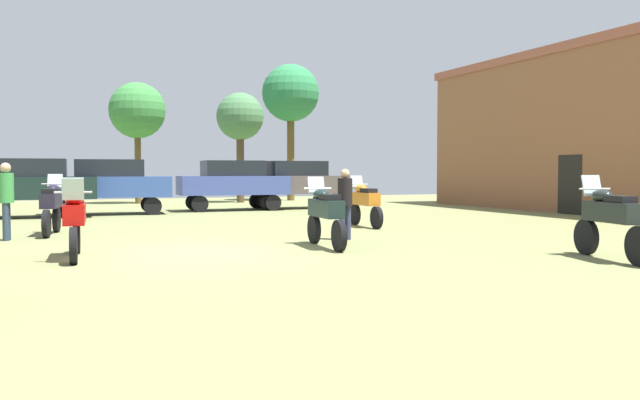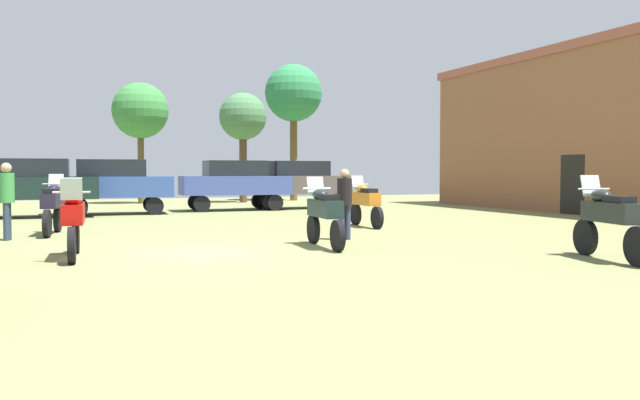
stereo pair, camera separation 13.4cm
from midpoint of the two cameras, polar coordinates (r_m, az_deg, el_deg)
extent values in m
cube|color=olive|center=(13.12, -10.45, -4.53)|extent=(44.00, 52.00, 0.02)
cube|color=black|center=(25.90, 21.05, 1.22)|extent=(0.08, 1.20, 2.20)
cylinder|color=black|center=(14.57, -0.32, -2.50)|extent=(0.16, 0.64, 0.63)
cylinder|color=black|center=(13.04, 1.82, -3.10)|extent=(0.16, 0.64, 0.63)
cube|color=#1A2A28|center=(13.77, 0.69, -0.72)|extent=(0.45, 1.40, 0.36)
ellipsoid|color=#1A2A28|center=(14.05, 0.29, 0.48)|extent=(0.35, 0.50, 0.24)
cube|color=black|center=(13.53, 1.01, 0.23)|extent=(0.34, 0.58, 0.12)
cube|color=silver|center=(14.37, -0.13, 1.25)|extent=(0.37, 0.18, 0.39)
cylinder|color=#B7B7BC|center=(14.28, -0.01, 1.00)|extent=(0.62, 0.08, 0.04)
cylinder|color=black|center=(13.56, 22.10, -2.97)|extent=(0.26, 0.69, 0.68)
cylinder|color=black|center=(12.24, 25.98, -3.61)|extent=(0.26, 0.69, 0.68)
cube|color=black|center=(12.85, 23.99, -0.97)|extent=(0.64, 1.39, 0.36)
ellipsoid|color=black|center=(13.09, 23.28, 0.33)|extent=(0.41, 0.54, 0.24)
cube|color=black|center=(12.64, 24.59, 0.05)|extent=(0.41, 0.61, 0.12)
cube|color=silver|center=(13.37, 22.52, 1.15)|extent=(0.38, 0.22, 0.39)
cylinder|color=#B7B7BC|center=(13.29, 22.74, 0.88)|extent=(0.61, 0.17, 0.04)
cylinder|color=black|center=(18.50, -21.43, -1.54)|extent=(0.22, 0.69, 0.68)
cylinder|color=black|center=(17.01, -22.21, -1.89)|extent=(0.22, 0.69, 0.68)
cube|color=black|center=(17.72, -21.83, -0.04)|extent=(0.55, 1.32, 0.36)
ellipsoid|color=black|center=(18.00, -21.70, 0.89)|extent=(0.39, 0.52, 0.24)
cube|color=black|center=(17.49, -21.96, 0.72)|extent=(0.38, 0.60, 0.12)
cube|color=silver|center=(18.31, -21.55, 1.48)|extent=(0.38, 0.21, 0.39)
cylinder|color=#B7B7BC|center=(18.22, -21.59, 1.29)|extent=(0.62, 0.13, 0.04)
cylinder|color=black|center=(19.59, 3.27, -1.24)|extent=(0.14, 0.62, 0.62)
cylinder|color=black|center=(18.22, 5.14, -1.53)|extent=(0.14, 0.62, 0.62)
cube|color=orange|center=(18.88, 4.18, 0.10)|extent=(0.40, 1.29, 0.36)
ellipsoid|color=orange|center=(19.13, 3.83, 0.98)|extent=(0.33, 0.49, 0.24)
cube|color=black|center=(18.66, 4.46, 0.81)|extent=(0.32, 0.57, 0.12)
cube|color=silver|center=(19.42, 3.45, 1.53)|extent=(0.36, 0.16, 0.39)
cylinder|color=#B7B7BC|center=(19.33, 3.56, 1.35)|extent=(0.62, 0.05, 0.04)
cylinder|color=black|center=(12.08, -20.27, -3.68)|extent=(0.16, 0.65, 0.64)
cylinder|color=black|center=(13.65, -19.99, -2.98)|extent=(0.16, 0.65, 0.64)
cube|color=#AF0F0B|center=(12.82, -20.15, -1.08)|extent=(0.45, 1.37, 0.36)
ellipsoid|color=#AF0F0B|center=(12.51, -20.23, 0.11)|extent=(0.35, 0.50, 0.24)
cube|color=black|center=(13.05, -20.13, 0.03)|extent=(0.34, 0.58, 0.12)
cube|color=silver|center=(12.17, -20.31, 0.90)|extent=(0.37, 0.18, 0.39)
cylinder|color=#B7B7BC|center=(12.27, -20.28, 0.63)|extent=(0.62, 0.08, 0.04)
cylinder|color=black|center=(23.74, -19.94, -0.70)|extent=(0.65, 0.25, 0.64)
cylinder|color=black|center=(25.18, -19.89, -0.52)|extent=(0.65, 0.25, 0.64)
cube|color=black|center=(24.50, -23.36, 0.97)|extent=(4.37, 1.99, 0.75)
cube|color=black|center=(24.49, -23.39, 2.56)|extent=(2.43, 1.69, 0.61)
cylinder|color=black|center=(26.75, -4.17, -0.21)|extent=(0.65, 0.24, 0.64)
cylinder|color=black|center=(28.12, -5.12, -0.08)|extent=(0.65, 0.24, 0.64)
cylinder|color=black|center=(27.84, 1.54, -0.09)|extent=(0.65, 0.24, 0.64)
cylinder|color=black|center=(29.15, 0.36, 0.02)|extent=(0.65, 0.24, 0.64)
cube|color=#534949|center=(27.91, -1.81, 1.34)|extent=(4.35, 1.91, 0.75)
cube|color=black|center=(27.90, -1.81, 2.73)|extent=(2.41, 1.65, 0.61)
cylinder|color=black|center=(24.64, -20.67, -0.60)|extent=(0.65, 0.25, 0.64)
cylinder|color=black|center=(26.08, -20.55, -0.43)|extent=(0.65, 0.25, 0.64)
cylinder|color=black|center=(24.70, -13.88, -0.50)|extent=(0.65, 0.25, 0.64)
cylinder|color=black|center=(26.13, -14.13, -0.34)|extent=(0.65, 0.25, 0.64)
cube|color=#314E97|center=(25.32, -17.33, 1.10)|extent=(4.39, 2.03, 0.75)
cube|color=black|center=(25.31, -17.35, 2.64)|extent=(2.45, 1.71, 0.61)
cylinder|color=black|center=(25.90, -9.97, -0.33)|extent=(0.65, 0.24, 0.64)
cylinder|color=black|center=(27.32, -10.49, -0.19)|extent=(0.65, 0.24, 0.64)
cylinder|color=black|center=(26.55, -3.74, -0.23)|extent=(0.65, 0.24, 0.64)
cylinder|color=black|center=(27.94, -4.56, -0.09)|extent=(0.65, 0.24, 0.64)
cube|color=#3C4E95|center=(26.87, -7.17, 1.27)|extent=(4.36, 1.94, 0.75)
cube|color=black|center=(26.86, -7.18, 2.72)|extent=(2.41, 1.66, 0.61)
cylinder|color=#303450|center=(15.24, 2.11, -1.98)|extent=(0.14, 0.14, 0.79)
cylinder|color=#303450|center=(15.33, 2.63, -1.95)|extent=(0.14, 0.14, 0.79)
cylinder|color=black|center=(15.25, 2.38, 0.70)|extent=(0.40, 0.40, 0.63)
sphere|color=tan|center=(15.24, 2.38, 2.29)|extent=(0.22, 0.22, 0.22)
cylinder|color=#293748|center=(16.86, -25.03, -1.67)|extent=(0.14, 0.14, 0.86)
cylinder|color=#293748|center=(16.69, -25.15, -1.71)|extent=(0.14, 0.14, 0.86)
cylinder|color=#36873F|center=(16.74, -25.14, 0.95)|extent=(0.39, 0.39, 0.68)
sphere|color=tan|center=(16.73, -25.17, 2.52)|extent=(0.23, 0.23, 0.23)
cylinder|color=brown|center=(33.35, -15.03, 3.06)|extent=(0.30, 0.30, 3.90)
sphere|color=#38803C|center=(33.47, -15.08, 7.44)|extent=(2.70, 2.70, 2.70)
cylinder|color=#4F3B27|center=(33.55, -6.51, 3.02)|extent=(0.38, 0.38, 3.78)
sphere|color=#457649|center=(33.66, -6.53, 7.16)|extent=(2.37, 2.37, 2.37)
cylinder|color=brown|center=(35.70, -2.18, 4.04)|extent=(0.39, 0.39, 5.07)
sphere|color=#2D7D48|center=(35.93, -2.19, 9.18)|extent=(3.06, 3.06, 3.06)
camera|label=1|loc=(0.07, -89.77, 0.01)|focal=37.23mm
camera|label=2|loc=(0.07, 90.23, -0.01)|focal=37.23mm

